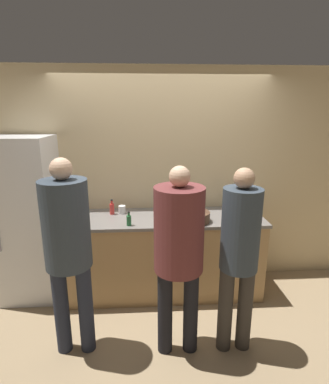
{
  "coord_description": "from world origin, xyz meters",
  "views": [
    {
      "loc": [
        -0.18,
        -2.82,
        2.09
      ],
      "look_at": [
        0.0,
        0.16,
        1.29
      ],
      "focal_mm": 28.0,
      "sensor_mm": 36.0,
      "label": 1
    }
  ],
  "objects_px": {
    "utensil_crock": "(234,204)",
    "bottle_green": "(129,220)",
    "refrigerator": "(28,219)",
    "person_left": "(67,240)",
    "bottle_red": "(112,208)",
    "person_center": "(179,243)",
    "fruit_bowl": "(194,216)",
    "cup_white": "(122,210)",
    "potted_plant": "(174,200)",
    "person_right": "(239,249)"
  },
  "relations": [
    {
      "from": "utensil_crock",
      "to": "bottle_green",
      "type": "distance_m",
      "value": 1.33
    },
    {
      "from": "refrigerator",
      "to": "person_left",
      "type": "distance_m",
      "value": 1.16
    },
    {
      "from": "bottle_green",
      "to": "bottle_red",
      "type": "distance_m",
      "value": 0.43
    },
    {
      "from": "bottle_red",
      "to": "cup_white",
      "type": "bearing_deg",
      "value": 12.0
    },
    {
      "from": "bottle_green",
      "to": "bottle_red",
      "type": "bearing_deg",
      "value": 119.99
    },
    {
      "from": "refrigerator",
      "to": "person_center",
      "type": "height_order",
      "value": "refrigerator"
    },
    {
      "from": "bottle_green",
      "to": "potted_plant",
      "type": "bearing_deg",
      "value": 43.45
    },
    {
      "from": "refrigerator",
      "to": "person_left",
      "type": "xyz_separation_m",
      "value": [
        0.68,
        -0.93,
        0.15
      ]
    },
    {
      "from": "person_center",
      "to": "fruit_bowl",
      "type": "xyz_separation_m",
      "value": [
        0.25,
        0.79,
        -0.05
      ]
    },
    {
      "from": "fruit_bowl",
      "to": "potted_plant",
      "type": "height_order",
      "value": "potted_plant"
    },
    {
      "from": "bottle_red",
      "to": "bottle_green",
      "type": "bearing_deg",
      "value": -60.01
    },
    {
      "from": "refrigerator",
      "to": "potted_plant",
      "type": "xyz_separation_m",
      "value": [
        1.65,
        0.19,
        0.14
      ]
    },
    {
      "from": "utensil_crock",
      "to": "bottle_green",
      "type": "bearing_deg",
      "value": -159.57
    },
    {
      "from": "person_left",
      "to": "person_center",
      "type": "relative_size",
      "value": 1.04
    },
    {
      "from": "person_right",
      "to": "bottle_red",
      "type": "height_order",
      "value": "person_right"
    },
    {
      "from": "refrigerator",
      "to": "person_right",
      "type": "height_order",
      "value": "refrigerator"
    },
    {
      "from": "bottle_red",
      "to": "cup_white",
      "type": "height_order",
      "value": "bottle_red"
    },
    {
      "from": "person_left",
      "to": "fruit_bowl",
      "type": "relative_size",
      "value": 5.14
    },
    {
      "from": "bottle_green",
      "to": "utensil_crock",
      "type": "bearing_deg",
      "value": 20.43
    },
    {
      "from": "person_center",
      "to": "person_right",
      "type": "distance_m",
      "value": 0.51
    },
    {
      "from": "utensil_crock",
      "to": "bottle_green",
      "type": "xyz_separation_m",
      "value": [
        -1.25,
        -0.46,
        -0.01
      ]
    },
    {
      "from": "person_center",
      "to": "potted_plant",
      "type": "xyz_separation_m",
      "value": [
        0.06,
        1.19,
        0.01
      ]
    },
    {
      "from": "cup_white",
      "to": "refrigerator",
      "type": "bearing_deg",
      "value": -174.26
    },
    {
      "from": "person_right",
      "to": "bottle_red",
      "type": "xyz_separation_m",
      "value": [
        -1.17,
        1.08,
        0.03
      ]
    },
    {
      "from": "person_center",
      "to": "potted_plant",
      "type": "bearing_deg",
      "value": 86.88
    },
    {
      "from": "person_center",
      "to": "utensil_crock",
      "type": "height_order",
      "value": "person_center"
    },
    {
      "from": "person_left",
      "to": "fruit_bowl",
      "type": "bearing_deg",
      "value": 31.88
    },
    {
      "from": "person_center",
      "to": "utensil_crock",
      "type": "relative_size",
      "value": 7.07
    },
    {
      "from": "refrigerator",
      "to": "potted_plant",
      "type": "height_order",
      "value": "refrigerator"
    },
    {
      "from": "person_center",
      "to": "utensil_crock",
      "type": "distance_m",
      "value": 1.41
    },
    {
      "from": "potted_plant",
      "to": "bottle_red",
      "type": "bearing_deg",
      "value": -171.27
    },
    {
      "from": "utensil_crock",
      "to": "cup_white",
      "type": "distance_m",
      "value": 1.35
    },
    {
      "from": "refrigerator",
      "to": "bottle_red",
      "type": "height_order",
      "value": "refrigerator"
    },
    {
      "from": "refrigerator",
      "to": "utensil_crock",
      "type": "xyz_separation_m",
      "value": [
        2.39,
        0.17,
        0.09
      ]
    },
    {
      "from": "refrigerator",
      "to": "person_right",
      "type": "bearing_deg",
      "value": -25.38
    },
    {
      "from": "person_center",
      "to": "bottle_red",
      "type": "relative_size",
      "value": 9.46
    },
    {
      "from": "utensil_crock",
      "to": "fruit_bowl",
      "type": "bearing_deg",
      "value": -145.15
    },
    {
      "from": "refrigerator",
      "to": "person_center",
      "type": "bearing_deg",
      "value": -32.05
    },
    {
      "from": "person_left",
      "to": "fruit_bowl",
      "type": "distance_m",
      "value": 1.38
    },
    {
      "from": "refrigerator",
      "to": "fruit_bowl",
      "type": "relative_size",
      "value": 5.41
    },
    {
      "from": "fruit_bowl",
      "to": "utensil_crock",
      "type": "xyz_separation_m",
      "value": [
        0.55,
        0.38,
        0.02
      ]
    },
    {
      "from": "bottle_red",
      "to": "person_left",
      "type": "bearing_deg",
      "value": -103.88
    },
    {
      "from": "refrigerator",
      "to": "fruit_bowl",
      "type": "xyz_separation_m",
      "value": [
        1.84,
        -0.21,
        0.07
      ]
    },
    {
      "from": "bottle_red",
      "to": "fruit_bowl",
      "type": "bearing_deg",
      "value": -17.54
    },
    {
      "from": "person_left",
      "to": "utensil_crock",
      "type": "xyz_separation_m",
      "value": [
        1.71,
        1.11,
        -0.06
      ]
    },
    {
      "from": "person_center",
      "to": "person_right",
      "type": "height_order",
      "value": "person_center"
    },
    {
      "from": "cup_white",
      "to": "potted_plant",
      "type": "bearing_deg",
      "value": 8.11
    },
    {
      "from": "fruit_bowl",
      "to": "utensil_crock",
      "type": "bearing_deg",
      "value": 34.85
    },
    {
      "from": "refrigerator",
      "to": "fruit_bowl",
      "type": "height_order",
      "value": "refrigerator"
    },
    {
      "from": "person_right",
      "to": "utensil_crock",
      "type": "height_order",
      "value": "person_right"
    }
  ]
}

